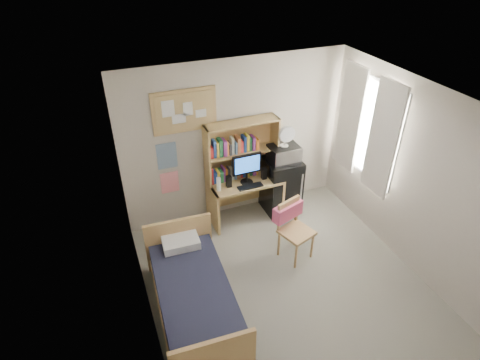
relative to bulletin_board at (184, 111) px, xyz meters
name	(u,v)px	position (x,y,z in m)	size (l,w,h in m)	color
floor	(292,295)	(0.78, -2.08, -1.93)	(3.60, 4.20, 0.02)	gray
ceiling	(311,113)	(0.78, -2.08, 0.68)	(3.60, 4.20, 0.02)	white
wall_back	(236,140)	(0.78, 0.02, -0.62)	(3.60, 0.04, 2.60)	beige
wall_left	(144,257)	(-1.02, -2.08, -0.62)	(0.04, 4.20, 2.60)	beige
wall_right	(423,186)	(2.58, -2.08, -0.62)	(0.04, 4.20, 2.60)	beige
window_unit	(367,128)	(2.53, -0.88, -0.32)	(0.10, 1.40, 1.70)	white
curtain_left	(383,140)	(2.50, -1.28, -0.32)	(0.04, 0.55, 1.70)	white
curtain_right	(350,118)	(2.50, -0.48, -0.32)	(0.04, 0.55, 1.70)	white
bulletin_board	(184,111)	(0.00, 0.00, 0.00)	(0.94, 0.03, 0.64)	tan
poster_wave	(167,156)	(-0.32, 0.01, -0.67)	(0.30, 0.01, 0.42)	#215486
poster_japan	(170,182)	(-0.32, 0.01, -1.14)	(0.28, 0.01, 0.36)	#F02A42
desk	(245,199)	(0.82, -0.29, -1.56)	(1.16, 0.58, 0.72)	tan
desk_chair	(297,232)	(1.15, -1.44, -1.46)	(0.46, 0.46, 0.92)	tan
mini_fridge	(281,185)	(1.48, -0.28, -1.44)	(0.56, 0.56, 0.95)	black
bed	(195,299)	(-0.50, -1.89, -1.68)	(0.89, 1.78, 0.49)	black
hutch	(242,150)	(0.82, -0.14, -0.72)	(1.16, 0.30, 0.95)	tan
monitor	(247,169)	(0.82, -0.35, -0.95)	(0.47, 0.04, 0.50)	black
keyboard	(250,186)	(0.83, -0.49, -1.19)	(0.40, 0.13, 0.02)	black
speaker_left	(229,181)	(0.52, -0.36, -1.10)	(0.08, 0.08, 0.19)	black
speaker_right	(264,174)	(1.12, -0.35, -1.10)	(0.08, 0.08, 0.18)	black
water_bottle	(219,184)	(0.34, -0.40, -1.08)	(0.06, 0.06, 0.22)	white
hoodie	(288,211)	(1.09, -1.25, -1.21)	(0.48, 0.15, 0.23)	#F45C8A
microwave	(284,154)	(1.48, -0.30, -0.83)	(0.46, 0.35, 0.27)	silver
desk_fan	(285,137)	(1.48, -0.30, -0.54)	(0.26, 0.26, 0.33)	white
pillow	(181,242)	(-0.46, -1.14, -1.37)	(0.48, 0.34, 0.12)	white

